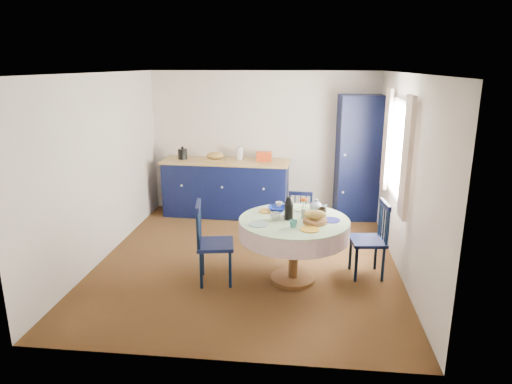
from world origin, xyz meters
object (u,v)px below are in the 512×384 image
chair_right (371,239)px  mug_c (322,211)px  mug_b (293,224)px  kitchen_counter (226,187)px  dining_table (295,229)px  mug_d (279,205)px  mug_a (275,216)px  chair_left (212,242)px  pantry_cabinet (359,158)px  cobalt_bowl (278,209)px  chair_far (299,222)px

chair_right → mug_c: 0.72m
mug_b → mug_c: (0.34, 0.50, 0.00)m
mug_b → kitchen_counter: bearing=114.6°
dining_table → mug_b: bearing=-91.8°
dining_table → mug_d: (-0.22, 0.42, 0.17)m
dining_table → mug_c: size_ratio=12.20×
mug_c → mug_d: 0.58m
chair_right → mug_a: (-1.19, -0.30, 0.36)m
dining_table → mug_a: dining_table is taller
mug_d → chair_left: bearing=-145.3°
dining_table → mug_c: bearing=33.2°
chair_left → kitchen_counter: bearing=-3.9°
pantry_cabinet → mug_a: pantry_cabinet is taller
chair_right → mug_b: 1.16m
pantry_cabinet → mug_c: (-0.69, -2.36, -0.21)m
dining_table → chair_right: 1.01m
chair_right → mug_d: 1.23m
mug_c → chair_left: bearing=-165.7°
mug_a → mug_b: size_ratio=1.25×
kitchen_counter → cobalt_bowl: kitchen_counter is taller
dining_table → mug_a: 0.30m
dining_table → mug_c: (0.33, 0.22, 0.17)m
cobalt_bowl → pantry_cabinet: bearing=61.3°
chair_right → mug_b: chair_right is taller
kitchen_counter → chair_right: 3.14m
cobalt_bowl → chair_right: bearing=-2.0°
mug_c → kitchen_counter: bearing=125.4°
dining_table → chair_right: (0.95, 0.26, -0.19)m
dining_table → chair_left: 1.02m
chair_left → mug_a: (0.76, 0.08, 0.34)m
pantry_cabinet → cobalt_bowl: pantry_cabinet is taller
mug_a → cobalt_bowl: mug_a is taller
chair_left → mug_b: size_ratio=11.15×
chair_far → mug_d: (-0.26, -0.57, 0.42)m
kitchen_counter → mug_d: kitchen_counter is taller
dining_table → chair_left: (-1.00, -0.12, -0.17)m
chair_far → kitchen_counter: bearing=136.2°
mug_c → mug_d: (-0.55, 0.20, -0.00)m
chair_far → mug_d: size_ratio=9.25×
kitchen_counter → pantry_cabinet: bearing=5.1°
chair_far → mug_b: (-0.05, -1.27, 0.42)m
dining_table → mug_d: bearing=117.4°
pantry_cabinet → mug_d: (-1.23, -2.16, -0.21)m
kitchen_counter → mug_d: bearing=-60.2°
mug_d → cobalt_bowl: (-0.01, -0.12, -0.01)m
mug_c → cobalt_bowl: mug_c is taller
mug_b → mug_d: (-0.21, 0.70, -0.00)m
pantry_cabinet → mug_d: bearing=-125.1°
mug_a → mug_c: 0.63m
kitchen_counter → chair_right: kitchen_counter is taller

